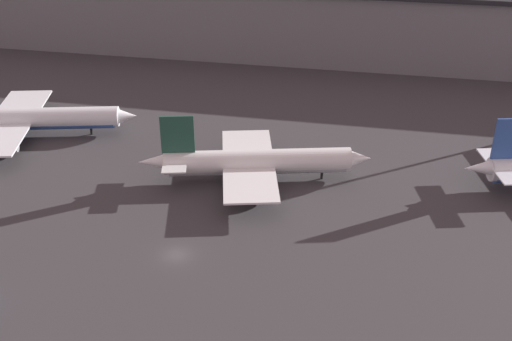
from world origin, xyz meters
name	(u,v)px	position (x,y,z in m)	size (l,w,h in m)	color
ground	(177,255)	(0.00, 0.00, 0.00)	(600.00, 600.00, 0.00)	#383538
terminal_building	(281,17)	(0.00, 99.95, 10.35)	(241.72, 25.41, 20.60)	slate
airplane_1	(19,119)	(-45.14, 34.51, 3.82)	(48.79, 34.72, 13.43)	white
airplane_2	(255,162)	(7.42, 25.25, 3.83)	(42.47, 29.59, 13.34)	white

